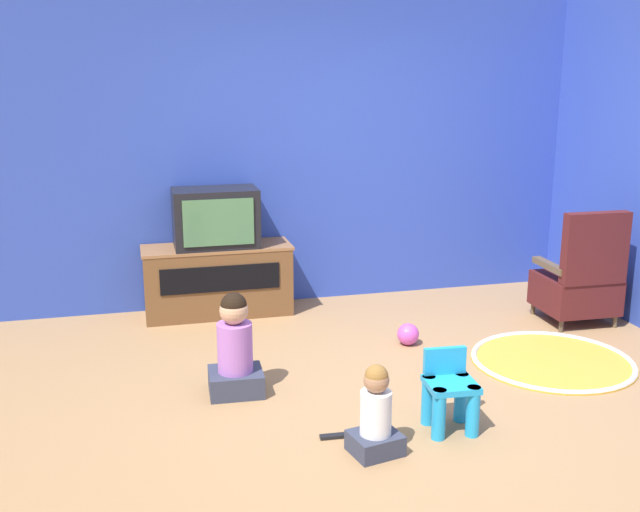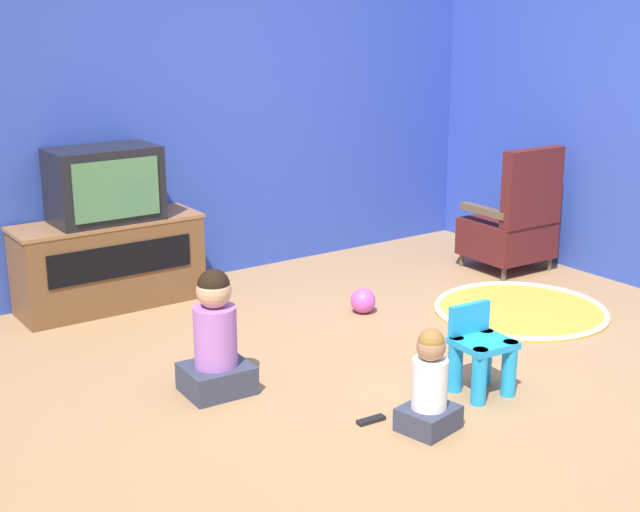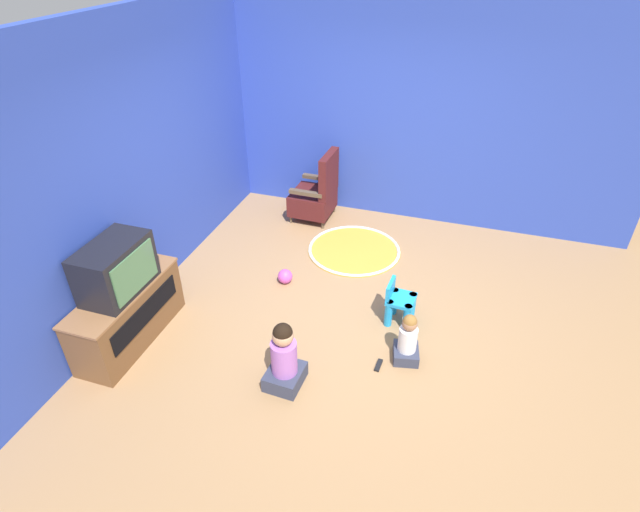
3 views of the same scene
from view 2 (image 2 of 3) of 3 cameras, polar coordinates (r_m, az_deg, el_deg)
name	(u,v)px [view 2 (image 2 of 3)]	position (r m, az deg, el deg)	size (l,w,h in m)	color
ground_plane	(410,361)	(5.15, 5.79, -6.73)	(30.00, 30.00, 0.00)	#9E754C
wall_back	(177,86)	(6.43, -9.16, 10.68)	(5.35, 0.12, 2.81)	#2D47B2
tv_cabinet	(109,262)	(6.09, -13.33, -0.36)	(1.24, 0.44, 0.59)	brown
television	(105,184)	(5.96, -13.63, 4.48)	(0.69, 0.41, 0.48)	black
black_armchair	(513,225)	(6.88, 12.25, 1.98)	(0.58, 0.56, 0.95)	brown
yellow_kid_chair	(481,355)	(4.74, 10.24, -6.24)	(0.30, 0.29, 0.46)	#1E99DB
play_mat	(521,310)	(6.07, 12.72, -3.37)	(1.15, 1.15, 0.04)	gold
child_watching_left	(430,387)	(4.30, 7.02, -8.30)	(0.30, 0.28, 0.51)	#33384C
child_watching_center	(215,340)	(4.67, -6.71, -5.35)	(0.36, 0.32, 0.67)	#33384C
toy_ball	(363,301)	(5.87, 2.77, -2.88)	(0.17, 0.17, 0.17)	#CC4CB2
remote_control	(371,420)	(4.43, 3.29, -10.44)	(0.15, 0.05, 0.02)	black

